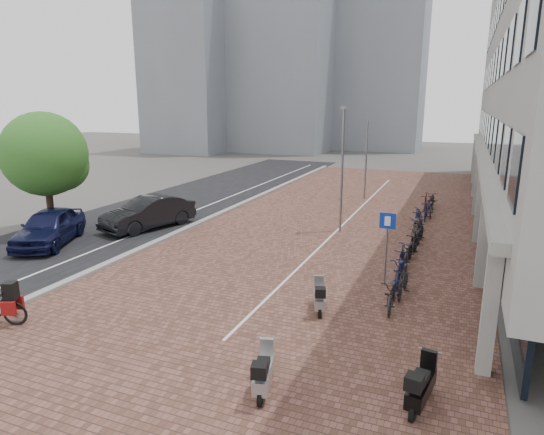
{
  "coord_description": "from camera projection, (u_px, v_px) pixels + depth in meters",
  "views": [
    {
      "loc": [
        7.91,
        -13.47,
        6.44
      ],
      "look_at": [
        0.0,
        6.0,
        1.3
      ],
      "focal_mm": 31.18,
      "sensor_mm": 36.0,
      "label": 1
    }
  ],
  "objects": [
    {
      "name": "street_asphalt",
      "position": [
        179.0,
        204.0,
        30.63
      ],
      "size": [
        8.0,
        50.0,
        0.03
      ],
      "primitive_type": "cube",
      "color": "black",
      "rests_on": "ground"
    },
    {
      "name": "lamp_near",
      "position": [
        342.0,
        172.0,
        23.41
      ],
      "size": [
        0.12,
        0.12,
        6.19
      ],
      "primitive_type": "cylinder",
      "color": "gray",
      "rests_on": "ground"
    },
    {
      "name": "parking_line",
      "position": [
        348.0,
        219.0,
        26.53
      ],
      "size": [
        0.1,
        30.0,
        0.0
      ],
      "primitive_type": "cube",
      "color": "white",
      "rests_on": "plaza_brick"
    },
    {
      "name": "scooter_mid",
      "position": [
        421.0,
        384.0,
        10.13
      ],
      "size": [
        0.76,
        1.68,
        1.11
      ],
      "primitive_type": null,
      "rotation": [
        0.0,
        0.0,
        -0.16
      ],
      "color": "black",
      "rests_on": "ground"
    },
    {
      "name": "bg_towers",
      "position": [
        294.0,
        44.0,
        62.5
      ],
      "size": [
        33.0,
        23.0,
        32.0
      ],
      "color": "gray",
      "rests_on": "ground"
    },
    {
      "name": "car_navy",
      "position": [
        49.0,
        227.0,
        21.82
      ],
      "size": [
        3.77,
        5.27,
        1.67
      ],
      "primitive_type": "imported",
      "rotation": [
        0.0,
        0.0,
        0.41
      ],
      "color": "black",
      "rests_on": "ground"
    },
    {
      "name": "parking_sign",
      "position": [
        387.0,
        237.0,
        16.63
      ],
      "size": [
        0.56,
        0.09,
        2.69
      ],
      "rotation": [
        0.0,
        0.0,
        -0.01
      ],
      "color": "slate",
      "rests_on": "ground"
    },
    {
      "name": "scooter_front",
      "position": [
        319.0,
        296.0,
        14.86
      ],
      "size": [
        0.91,
        1.56,
        1.02
      ],
      "primitive_type": null,
      "rotation": [
        0.0,
        0.0,
        0.32
      ],
      "color": "#9A9A9F",
      "rests_on": "ground"
    },
    {
      "name": "ground",
      "position": [
        208.0,
        291.0,
        16.54
      ],
      "size": [
        140.0,
        140.0,
        0.0
      ],
      "primitive_type": "plane",
      "color": "#474442",
      "rests_on": "ground"
    },
    {
      "name": "bike_row",
      "position": [
        417.0,
        231.0,
        22.3
      ],
      "size": [
        1.32,
        18.11,
        1.05
      ],
      "color": "black",
      "rests_on": "ground"
    },
    {
      "name": "street_tree",
      "position": [
        48.0,
        156.0,
        23.33
      ],
      "size": [
        4.15,
        4.15,
        6.03
      ],
      "color": "#382619",
      "rests_on": "ground"
    },
    {
      "name": "scooter_back",
      "position": [
        264.0,
        370.0,
        10.69
      ],
      "size": [
        0.88,
        1.63,
        1.07
      ],
      "primitive_type": null,
      "rotation": [
        0.0,
        0.0,
        0.26
      ],
      "color": "#A0A0A5",
      "rests_on": "ground"
    },
    {
      "name": "car_dark",
      "position": [
        148.0,
        213.0,
        24.61
      ],
      "size": [
        3.2,
        5.34,
        1.66
      ],
      "primitive_type": "imported",
      "rotation": [
        0.0,
        0.0,
        -0.31
      ],
      "color": "black",
      "rests_on": "ground"
    },
    {
      "name": "plaza_brick",
      "position": [
        345.0,
        219.0,
        26.61
      ],
      "size": [
        14.5,
        42.0,
        0.04
      ],
      "primitive_type": "cube",
      "color": "brown",
      "rests_on": "ground"
    },
    {
      "name": "lamp_far",
      "position": [
        366.0,
        160.0,
        31.69
      ],
      "size": [
        0.12,
        0.12,
        5.37
      ],
      "primitive_type": "cylinder",
      "color": "slate",
      "rests_on": "ground"
    },
    {
      "name": "curb",
      "position": [
        232.0,
        208.0,
        29.19
      ],
      "size": [
        0.35,
        42.0,
        0.14
      ],
      "primitive_type": "cube",
      "color": "gray",
      "rests_on": "ground"
    },
    {
      "name": "shoes",
      "position": [
        11.0,
        309.0,
        14.98
      ],
      "size": [
        0.4,
        0.35,
        0.09
      ],
      "primitive_type": null,
      "rotation": [
        0.0,
        0.0,
        0.16
      ],
      "color": "black",
      "rests_on": "ground"
    },
    {
      "name": "lane_line",
      "position": [
        205.0,
        206.0,
        29.9
      ],
      "size": [
        0.12,
        44.0,
        0.0
      ],
      "primitive_type": "cube",
      "color": "white",
      "rests_on": "street_asphalt"
    }
  ]
}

